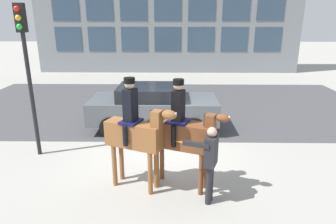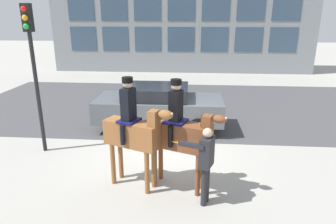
% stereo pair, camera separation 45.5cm
% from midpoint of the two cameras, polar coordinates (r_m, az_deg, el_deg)
% --- Properties ---
extents(ground_plane, '(80.00, 80.00, 0.00)m').
position_cam_midpoint_polar(ground_plane, '(9.17, 0.61, -7.01)').
color(ground_plane, '#9E9B93').
extents(road_surface, '(18.23, 8.50, 0.01)m').
position_cam_midpoint_polar(road_surface, '(13.62, 2.00, 1.40)').
color(road_surface, '#444447').
rests_on(road_surface, ground_plane).
extents(mounted_horse_lead, '(1.67, 0.94, 2.60)m').
position_cam_midpoint_polar(mounted_horse_lead, '(6.75, -4.72, -3.64)').
color(mounted_horse_lead, brown).
rests_on(mounted_horse_lead, ground_plane).
extents(mounted_horse_companion, '(1.81, 0.96, 2.57)m').
position_cam_midpoint_polar(mounted_horse_companion, '(6.71, 4.21, -4.08)').
color(mounted_horse_companion, brown).
rests_on(mounted_horse_companion, ground_plane).
extents(pedestrian_bystander, '(0.91, 0.45, 1.73)m').
position_cam_midpoint_polar(pedestrian_bystander, '(6.31, 9.26, -9.11)').
color(pedestrian_bystander, '#232328').
rests_on(pedestrian_bystander, ground_plane).
extents(street_car_near_lane, '(4.40, 1.96, 1.56)m').
position_cam_midpoint_polar(street_car_near_lane, '(10.53, -0.55, 1.16)').
color(street_car_near_lane, '#51565B').
rests_on(street_car_near_lane, ground_plane).
extents(traffic_light, '(0.24, 0.29, 4.17)m').
position_cam_midpoint_polar(traffic_light, '(8.96, -23.09, 9.60)').
color(traffic_light, black).
rests_on(traffic_light, ground_plane).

